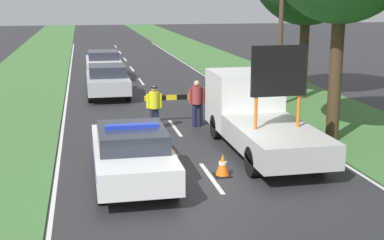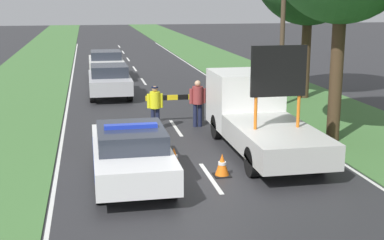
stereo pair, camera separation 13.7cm
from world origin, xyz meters
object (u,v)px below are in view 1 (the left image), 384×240
object	(u,v)px
pedestrian_civilian	(197,100)
traffic_cone_centre_front	(114,141)
queued_car_sedan_silver	(108,80)
work_truck	(256,114)
road_barrier	(177,100)
police_car	(132,153)
traffic_cone_behind_barrier	(243,105)
traffic_cone_near_police	(223,165)
police_officer	(154,104)
utility_pole	(281,21)
queued_car_van_white	(104,64)
traffic_cone_near_truck	(174,158)

from	to	relation	value
pedestrian_civilian	traffic_cone_centre_front	xyz separation A→B (m)	(-3.15, -2.36, -0.75)
queued_car_sedan_silver	traffic_cone_centre_front	bearing A→B (deg)	88.27
work_truck	road_barrier	size ratio (longest dim) A/B	2.61
road_barrier	pedestrian_civilian	size ratio (longest dim) A/B	1.42
police_car	traffic_cone_centre_front	size ratio (longest dim) A/B	9.27
road_barrier	police_car	bearing A→B (deg)	-106.97
traffic_cone_behind_barrier	queued_car_sedan_silver	bearing A→B (deg)	135.84
road_barrier	traffic_cone_centre_front	xyz separation A→B (m)	(-2.54, -3.11, -0.61)
traffic_cone_near_police	police_officer	bearing A→B (deg)	101.55
pedestrian_civilian	traffic_cone_near_police	world-z (taller)	pedestrian_civilian
police_car	utility_pole	bearing A→B (deg)	51.46
road_barrier	queued_car_van_white	bearing A→B (deg)	103.60
pedestrian_civilian	queued_car_sedan_silver	size ratio (longest dim) A/B	0.39
work_truck	traffic_cone_near_police	xyz separation A→B (m)	(-1.71, -2.46, -0.79)
queued_car_van_white	utility_pole	world-z (taller)	utility_pole
pedestrian_civilian	work_truck	bearing A→B (deg)	-94.98
work_truck	traffic_cone_centre_front	xyz separation A→B (m)	(-4.37, 0.73, -0.83)
traffic_cone_behind_barrier	utility_pole	world-z (taller)	utility_pole
police_officer	pedestrian_civilian	size ratio (longest dim) A/B	0.93
queued_car_sedan_silver	police_car	bearing A→B (deg)	90.06
utility_pole	road_barrier	bearing A→B (deg)	-155.56
police_car	traffic_cone_behind_barrier	xyz separation A→B (m)	(5.15, 7.15, -0.39)
traffic_cone_near_police	traffic_cone_centre_front	size ratio (longest dim) A/B	1.18
queued_car_sedan_silver	utility_pole	distance (m)	8.56
police_car	traffic_cone_near_police	bearing A→B (deg)	-1.07
traffic_cone_behind_barrier	road_barrier	bearing A→B (deg)	-161.61
pedestrian_civilian	queued_car_van_white	world-z (taller)	pedestrian_civilian
work_truck	queued_car_sedan_silver	size ratio (longest dim) A/B	1.45
police_officer	traffic_cone_near_police	xyz separation A→B (m)	(1.09, -5.36, -0.64)
police_car	traffic_cone_behind_barrier	distance (m)	8.82
traffic_cone_behind_barrier	utility_pole	xyz separation A→B (m)	(1.97, 1.25, 3.31)
utility_pole	pedestrian_civilian	bearing A→B (deg)	-145.12
police_officer	traffic_cone_near_truck	xyz separation A→B (m)	(-0.04, -4.43, -0.65)
traffic_cone_behind_barrier	traffic_cone_near_truck	bearing A→B (deg)	-121.66
road_barrier	pedestrian_civilian	bearing A→B (deg)	-48.21
queued_car_sedan_silver	traffic_cone_behind_barrier	bearing A→B (deg)	135.84
traffic_cone_near_police	traffic_cone_near_truck	xyz separation A→B (m)	(-1.14, 0.92, -0.01)
traffic_cone_near_police	queued_car_van_white	world-z (taller)	queued_car_van_white
police_officer	queued_car_sedan_silver	world-z (taller)	police_officer
police_officer	utility_pole	size ratio (longest dim) A/B	0.22
utility_pole	work_truck	bearing A→B (deg)	-116.65
police_officer	traffic_cone_near_truck	bearing A→B (deg)	65.42
pedestrian_civilian	traffic_cone_near_truck	distance (m)	4.95
police_car	queued_car_van_white	xyz separation A→B (m)	(0.05, 18.05, 0.10)
police_car	police_officer	world-z (taller)	police_officer
traffic_cone_centre_front	traffic_cone_near_truck	bearing A→B (deg)	-56.05
traffic_cone_behind_barrier	utility_pole	distance (m)	4.05
police_officer	traffic_cone_centre_front	size ratio (longest dim) A/B	3.07
police_officer	queued_car_sedan_silver	distance (m)	7.05
utility_pole	queued_car_van_white	bearing A→B (deg)	126.25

